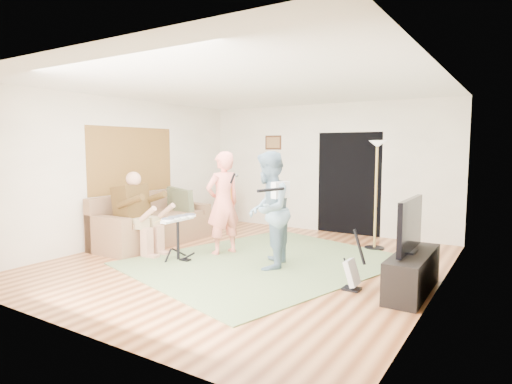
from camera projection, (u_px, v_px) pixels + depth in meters
floor at (247, 262)px, 6.68m from camera, size 6.00×6.00×0.00m
walls at (246, 176)px, 6.54m from camera, size 5.50×6.00×2.70m
ceiling at (246, 87)px, 6.40m from camera, size 6.00×6.00×0.00m
window_blinds at (132, 160)px, 8.15m from camera, size 0.00×2.05×2.05m
doorway at (349, 184)px, 8.80m from camera, size 2.10×0.00×2.10m
picture_frame at (273, 143)px, 9.66m from camera, size 0.42×0.03×0.32m
area_rug at (266, 261)px, 6.72m from camera, size 4.11×4.59×0.02m
sofa at (150, 227)px, 8.03m from camera, size 0.94×2.29×0.93m
drummer at (139, 222)px, 7.23m from camera, size 0.90×0.50×1.38m
drum_kit at (178, 241)px, 6.79m from camera, size 0.39×0.70×0.73m
singer at (223, 203)px, 7.14m from camera, size 0.61×0.74×1.73m
microphone at (233, 178)px, 6.99m from camera, size 0.06×0.06×0.24m
guitarist at (269, 210)px, 6.31m from camera, size 0.90×1.01×1.74m
guitar_held at (281, 190)px, 6.17m from camera, size 0.26×0.61×0.26m
guitar_spare at (353, 273)px, 5.37m from camera, size 0.28×0.25×0.78m
torchiere_lamp at (376, 175)px, 7.45m from camera, size 0.34×0.34×1.91m
dining_chair at (224, 213)px, 9.51m from camera, size 0.51×0.53×0.95m
tv_cabinet at (412, 273)px, 5.28m from camera, size 0.40×1.40×0.50m
television at (410, 225)px, 5.25m from camera, size 0.06×1.05×0.65m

